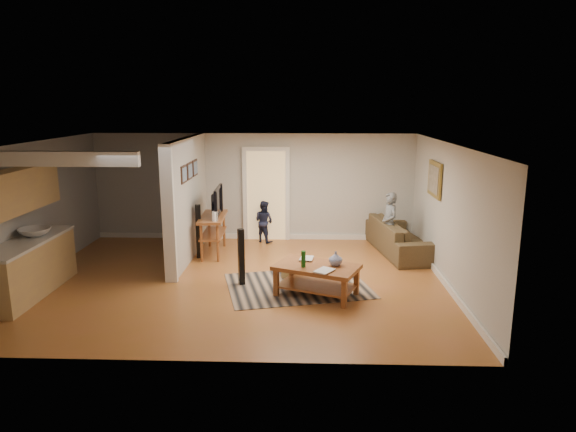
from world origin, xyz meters
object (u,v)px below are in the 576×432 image
(coffee_table, at_px, (318,272))
(speaker_right, at_px, (199,231))
(toy_basket, at_px, (294,268))
(toddler, at_px, (264,242))
(speaker_left, at_px, (241,257))
(tv_console, at_px, (213,219))
(sofa, at_px, (400,252))
(child, at_px, (388,255))

(coffee_table, distance_m, speaker_right, 3.21)
(toy_basket, distance_m, toddler, 2.58)
(speaker_left, xyz_separation_m, toy_basket, (0.93, 0.45, -0.34))
(coffee_table, xyz_separation_m, speaker_right, (-2.44, 2.08, 0.15))
(toy_basket, xyz_separation_m, toddler, (-0.76, 2.45, -0.18))
(coffee_table, relative_size, speaker_left, 1.52)
(toy_basket, bearing_deg, tv_console, 140.52)
(speaker_right, bearing_deg, speaker_left, -66.63)
(coffee_table, xyz_separation_m, tv_console, (-2.18, 2.37, 0.35))
(sofa, xyz_separation_m, toy_basket, (-2.28, -1.70, 0.18))
(speaker_left, relative_size, toy_basket, 2.14)
(sofa, bearing_deg, coffee_table, 135.27)
(child, bearing_deg, sofa, 107.28)
(speaker_right, relative_size, toy_basket, 2.37)
(coffee_table, bearing_deg, sofa, 54.74)
(sofa, distance_m, toddler, 3.13)
(coffee_table, bearing_deg, child, 57.36)
(toddler, bearing_deg, toy_basket, 141.91)
(coffee_table, xyz_separation_m, toy_basket, (-0.42, 0.92, -0.24))
(toy_basket, xyz_separation_m, child, (1.98, 1.50, -0.18))
(sofa, bearing_deg, toy_basket, 117.26)
(coffee_table, bearing_deg, toddler, 109.35)
(tv_console, height_order, toddler, tv_console)
(speaker_left, bearing_deg, toy_basket, 4.37)
(sofa, xyz_separation_m, tv_console, (-4.04, -0.25, 0.76))
(speaker_left, relative_size, child, 0.76)
(sofa, distance_m, speaker_right, 4.37)
(coffee_table, bearing_deg, speaker_right, 139.63)
(speaker_left, distance_m, speaker_right, 1.94)
(coffee_table, xyz_separation_m, child, (1.56, 2.43, -0.42))
(tv_console, distance_m, child, 3.81)
(speaker_right, xyz_separation_m, child, (4.00, 0.35, -0.57))
(child, relative_size, toddler, 1.38)
(tv_console, relative_size, toddler, 1.38)
(coffee_table, xyz_separation_m, toddler, (-1.19, 3.38, -0.42))
(toy_basket, bearing_deg, speaker_left, -154.35)
(speaker_right, distance_m, toy_basket, 2.36)
(coffee_table, height_order, speaker_right, speaker_right)
(speaker_left, xyz_separation_m, child, (2.91, 1.95, -0.51))
(sofa, relative_size, speaker_right, 2.10)
(sofa, distance_m, toy_basket, 2.85)
(coffee_table, distance_m, tv_console, 3.24)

